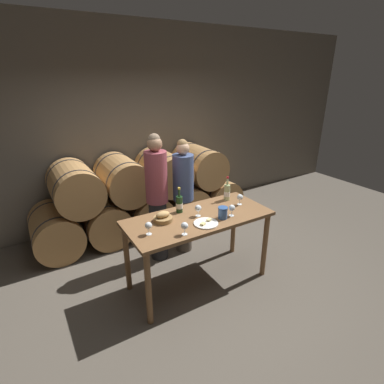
% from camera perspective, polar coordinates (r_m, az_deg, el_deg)
% --- Properties ---
extents(ground_plane, '(10.00, 10.00, 0.00)m').
position_cam_1_polar(ground_plane, '(3.92, 1.17, -16.52)').
color(ground_plane, '#564F44').
extents(stone_wall_back, '(10.00, 0.12, 3.20)m').
position_cam_1_polar(stone_wall_back, '(5.14, -12.20, 12.03)').
color(stone_wall_back, '#60594F').
rests_on(stone_wall_back, ground_plane).
extents(barrel_stack, '(3.43, 0.91, 1.27)m').
position_cam_1_polar(barrel_stack, '(4.89, -9.01, -0.53)').
color(barrel_stack, '#A87A47').
rests_on(barrel_stack, ground_plane).
extents(tasting_table, '(1.69, 0.74, 0.90)m').
position_cam_1_polar(tasting_table, '(3.49, 1.27, -6.41)').
color(tasting_table, brown).
rests_on(tasting_table, ground_plane).
extents(person_left, '(0.29, 0.29, 1.75)m').
position_cam_1_polar(person_left, '(3.95, -6.66, -1.03)').
color(person_left, '#232326').
rests_on(person_left, ground_plane).
extents(person_right, '(0.29, 0.29, 1.64)m').
position_cam_1_polar(person_right, '(4.13, -1.66, -0.78)').
color(person_right, '#4C4238').
rests_on(person_right, ground_plane).
extents(wine_bottle_red, '(0.08, 0.08, 0.31)m').
position_cam_1_polar(wine_bottle_red, '(3.50, -2.43, -2.31)').
color(wine_bottle_red, '#193819').
rests_on(wine_bottle_red, tasting_table).
extents(wine_bottle_white, '(0.08, 0.08, 0.31)m').
position_cam_1_polar(wine_bottle_white, '(3.86, 6.68, -0.04)').
color(wine_bottle_white, '#ADBC7F').
rests_on(wine_bottle_white, tasting_table).
extents(blue_crock, '(0.11, 0.11, 0.14)m').
position_cam_1_polar(blue_crock, '(3.38, 5.88, -3.88)').
color(blue_crock, '#335693').
rests_on(blue_crock, tasting_table).
extents(bread_basket, '(0.21, 0.21, 0.12)m').
position_cam_1_polar(bread_basket, '(3.32, -5.56, -4.89)').
color(bread_basket, olive).
rests_on(bread_basket, tasting_table).
extents(cheese_plate, '(0.27, 0.27, 0.04)m').
position_cam_1_polar(cheese_plate, '(3.27, 2.68, -5.95)').
color(cheese_plate, white).
rests_on(cheese_plate, tasting_table).
extents(wine_glass_far_left, '(0.07, 0.07, 0.14)m').
position_cam_1_polar(wine_glass_far_left, '(3.06, -8.29, -6.41)').
color(wine_glass_far_left, white).
rests_on(wine_glass_far_left, tasting_table).
extents(wine_glass_left, '(0.07, 0.07, 0.14)m').
position_cam_1_polar(wine_glass_left, '(3.03, -1.44, -6.51)').
color(wine_glass_left, white).
rests_on(wine_glass_left, tasting_table).
extents(wine_glass_center, '(0.07, 0.07, 0.14)m').
position_cam_1_polar(wine_glass_center, '(3.41, 1.20, -3.13)').
color(wine_glass_center, white).
rests_on(wine_glass_center, tasting_table).
extents(wine_glass_right, '(0.07, 0.07, 0.14)m').
position_cam_1_polar(wine_glass_right, '(3.44, 7.61, -3.08)').
color(wine_glass_right, white).
rests_on(wine_glass_right, tasting_table).
extents(wine_glass_far_right, '(0.07, 0.07, 0.14)m').
position_cam_1_polar(wine_glass_far_right, '(3.74, 9.13, -1.03)').
color(wine_glass_far_right, white).
rests_on(wine_glass_far_right, tasting_table).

